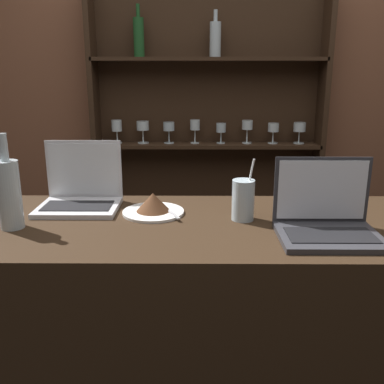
% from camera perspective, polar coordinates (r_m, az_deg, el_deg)
% --- Properties ---
extents(bar_counter, '(1.68, 0.65, 0.99)m').
position_cam_1_polar(bar_counter, '(1.71, 3.85, -19.95)').
color(bar_counter, black).
rests_on(bar_counter, ground_plane).
extents(back_wall, '(7.00, 0.06, 2.70)m').
position_cam_1_polar(back_wall, '(2.64, 2.62, 12.63)').
color(back_wall, brown).
rests_on(back_wall, ground_plane).
extents(back_shelf, '(1.35, 0.18, 1.95)m').
position_cam_1_polar(back_shelf, '(2.61, 2.00, 5.08)').
color(back_shelf, '#332114').
rests_on(back_shelf, ground_plane).
extents(laptop_near, '(0.29, 0.23, 0.24)m').
position_cam_1_polar(laptop_near, '(1.68, -14.61, -0.11)').
color(laptop_near, silver).
rests_on(laptop_near, bar_counter).
extents(laptop_far, '(0.31, 0.24, 0.24)m').
position_cam_1_polar(laptop_far, '(1.42, 17.50, -3.52)').
color(laptop_far, '#333338').
rests_on(laptop_far, bar_counter).
extents(cake_plate, '(0.22, 0.22, 0.08)m').
position_cam_1_polar(cake_plate, '(1.56, -5.19, -1.79)').
color(cake_plate, white).
rests_on(cake_plate, bar_counter).
extents(water_glass, '(0.08, 0.08, 0.22)m').
position_cam_1_polar(water_glass, '(1.49, 6.84, -1.06)').
color(water_glass, silver).
rests_on(water_glass, bar_counter).
extents(wine_bottle_clear, '(0.08, 0.08, 0.31)m').
position_cam_1_polar(wine_bottle_clear, '(1.51, -23.22, -0.11)').
color(wine_bottle_clear, '#B2C1C6').
rests_on(wine_bottle_clear, bar_counter).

